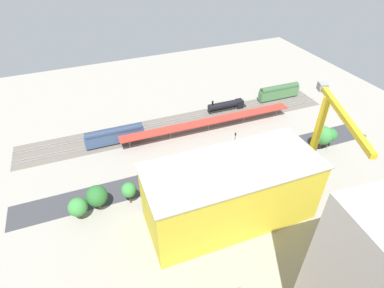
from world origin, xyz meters
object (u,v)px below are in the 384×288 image
object	(u,v)px
platform_canopy_near	(209,121)
parked_car_0	(254,146)
locomotive	(227,106)
box_truck_0	(170,191)
box_truck_1	(249,165)
parked_car_1	(233,152)
parked_car_3	(194,162)
street_tree_3	(287,145)
parked_car_4	(171,169)
traffic_light	(235,139)
street_tree_4	(129,190)
passenger_coach	(279,92)
street_tree_5	(323,135)
street_tree_0	(78,207)
parked_car_2	(216,157)
tower_crane	(321,138)
freight_coach_far	(115,135)
construction_building	(231,193)
street_tree_1	(97,196)

from	to	relation	value
platform_canopy_near	parked_car_0	distance (m)	18.30
locomotive	box_truck_0	bearing A→B (deg)	44.67
locomotive	box_truck_1	bearing A→B (deg)	73.12
parked_car_0	parked_car_1	xyz separation A→B (m)	(8.03, 0.16, 0.05)
parked_car_3	street_tree_3	bearing A→B (deg)	164.57
parked_car_1	parked_car_3	bearing A→B (deg)	-1.26
platform_canopy_near	parked_car_4	xyz separation A→B (m)	(19.57, 15.68, -3.16)
box_truck_1	traffic_light	world-z (taller)	traffic_light
locomotive	street_tree_4	size ratio (longest dim) A/B	2.34
parked_car_0	street_tree_4	size ratio (longest dim) A/B	0.65
passenger_coach	parked_car_4	bearing A→B (deg)	24.92
street_tree_4	box_truck_0	bearing A→B (deg)	171.13
parked_car_3	street_tree_5	size ratio (longest dim) A/B	0.58
street_tree_0	traffic_light	distance (m)	50.92
parked_car_3	street_tree_3	distance (m)	29.86
street_tree_0	street_tree_5	bearing A→B (deg)	-179.74
parked_car_2	box_truck_1	xyz separation A→B (m)	(-7.16, 8.22, 0.79)
box_truck_1	passenger_coach	bearing A→B (deg)	-135.24
tower_crane	platform_canopy_near	bearing A→B (deg)	-70.43
parked_car_4	street_tree_0	bearing A→B (deg)	16.38
parked_car_1	tower_crane	distance (m)	30.40
box_truck_0	locomotive	bearing A→B (deg)	-135.33
freight_coach_far	construction_building	size ratio (longest dim) A/B	0.48
locomotive	freight_coach_far	bearing A→B (deg)	6.85
parked_car_0	parked_car_3	distance (m)	21.84
platform_canopy_near	passenger_coach	xyz separation A→B (m)	(-37.28, -10.74, -0.68)
freight_coach_far	street_tree_4	distance (m)	28.70
parked_car_1	street_tree_4	world-z (taller)	street_tree_4
parked_car_4	traffic_light	bearing A→B (deg)	-175.60
parked_car_2	street_tree_5	world-z (taller)	street_tree_5
freight_coach_far	parked_car_1	world-z (taller)	freight_coach_far
freight_coach_far	street_tree_5	size ratio (longest dim) A/B	2.40
construction_building	street_tree_5	world-z (taller)	construction_building
street_tree_5	parked_car_0	bearing A→B (deg)	-22.87
freight_coach_far	box_truck_0	xyz separation A→B (m)	(-9.32, 30.32, -1.59)
platform_canopy_near	parked_car_1	bearing A→B (deg)	97.58
parked_car_1	parked_car_3	world-z (taller)	parked_car_1
traffic_light	parked_car_3	bearing A→B (deg)	3.31
box_truck_0	traffic_light	distance (m)	28.37
locomotive	parked_car_1	distance (m)	28.14
freight_coach_far	box_truck_0	bearing A→B (deg)	107.08
construction_building	street_tree_3	distance (m)	32.30
street_tree_3	street_tree_5	bearing A→B (deg)	176.81
box_truck_0	street_tree_1	xyz separation A→B (m)	(19.01, -2.53, 3.32)
street_tree_5	street_tree_1	bearing A→B (deg)	-0.73
parked_car_2	street_tree_5	xyz separation A→B (m)	(-34.61, 8.10, 4.39)
box_truck_1	street_tree_1	xyz separation A→B (m)	(44.80, -1.04, 3.34)
parked_car_0	street_tree_1	bearing A→B (deg)	8.25
street_tree_0	street_tree_4	xyz separation A→B (m)	(-13.12, -0.44, 0.58)
construction_building	box_truck_1	distance (m)	21.20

